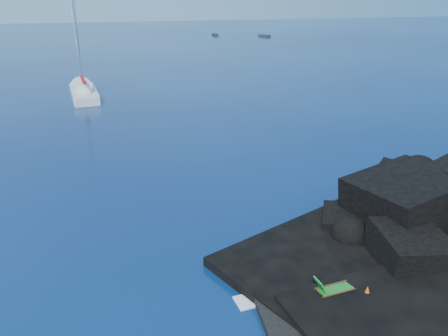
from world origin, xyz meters
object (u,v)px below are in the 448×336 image
object	(u,v)px
sailboat	(84,97)
distant_boat_b	(264,37)
distant_boat_a	(215,35)
deck_chair	(335,284)
marker_cone	(367,292)
sunbather	(395,306)

from	to	relation	value
sailboat	distant_boat_b	xyz separation A→B (m)	(50.24, 69.56, 0.00)
distant_boat_a	distant_boat_b	size ratio (longest dim) A/B	0.98
deck_chair	marker_cone	xyz separation A→B (m)	(1.15, -0.49, -0.26)
sailboat	distant_boat_b	world-z (taller)	sailboat
marker_cone	sunbather	bearing A→B (deg)	-52.57
marker_cone	distant_boat_a	distance (m)	123.00
sailboat	marker_cone	xyz separation A→B (m)	(11.04, -42.76, 0.63)
sailboat	deck_chair	xyz separation A→B (m)	(9.89, -42.27, 0.89)
sunbather	distant_boat_b	size ratio (longest dim) A/B	0.39
marker_cone	distant_boat_a	bearing A→B (deg)	77.62
sailboat	distant_boat_a	size ratio (longest dim) A/B	3.56
deck_chair	distant_boat_a	distance (m)	122.77
sailboat	sunbather	xyz separation A→B (m)	(11.72, -43.64, 0.50)
distant_boat_a	sunbather	bearing A→B (deg)	-97.67
marker_cone	distant_boat_b	bearing A→B (deg)	70.76
deck_chair	distant_boat_b	xyz separation A→B (m)	(40.35, 111.83, -0.89)
marker_cone	distant_boat_a	size ratio (longest dim) A/B	0.14
sunbather	marker_cone	world-z (taller)	marker_cone
distant_boat_a	distant_boat_b	distance (m)	15.02
deck_chair	marker_cone	bearing A→B (deg)	-27.41
distant_boat_a	distant_boat_b	world-z (taller)	distant_boat_b
sailboat	distant_boat_a	world-z (taller)	sailboat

